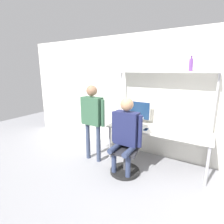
# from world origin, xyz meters

# --- Properties ---
(ground_plane) EXTENTS (12.00, 12.00, 0.00)m
(ground_plane) POSITION_xyz_m (0.00, 0.00, 0.00)
(ground_plane) COLOR gray
(wall_back) EXTENTS (8.00, 0.06, 2.70)m
(wall_back) POSITION_xyz_m (0.00, 0.78, 1.35)
(wall_back) COLOR silver
(wall_back) RESTS_ON ground_plane
(desk) EXTENTS (2.03, 0.73, 0.75)m
(desk) POSITION_xyz_m (0.00, 0.38, 0.69)
(desk) COLOR beige
(desk) RESTS_ON ground_plane
(shelf_unit) EXTENTS (1.93, 0.32, 1.90)m
(shelf_unit) POSITION_xyz_m (0.00, 0.58, 1.66)
(shelf_unit) COLOR white
(shelf_unit) RESTS_ON ground_plane
(monitor) EXTENTS (0.62, 0.21, 0.49)m
(monitor) POSITION_xyz_m (-0.55, 0.57, 1.02)
(monitor) COLOR #B7B7BC
(monitor) RESTS_ON desk
(laptop) EXTENTS (0.31, 0.24, 0.22)m
(laptop) POSITION_xyz_m (-0.44, 0.23, 0.82)
(laptop) COLOR silver
(laptop) RESTS_ON desk
(cell_phone) EXTENTS (0.07, 0.15, 0.01)m
(cell_phone) POSITION_xyz_m (-0.19, 0.23, 0.76)
(cell_phone) COLOR #264C8C
(cell_phone) RESTS_ON desk
(office_chair) EXTENTS (0.56, 0.56, 0.94)m
(office_chair) POSITION_xyz_m (-0.40, -0.24, 0.29)
(office_chair) COLOR black
(office_chair) RESTS_ON ground_plane
(person_seated) EXTENTS (0.61, 0.48, 1.45)m
(person_seated) POSITION_xyz_m (-0.39, -0.28, 0.86)
(person_seated) COLOR #2D3856
(person_seated) RESTS_ON ground_plane
(person_standing) EXTENTS (0.60, 0.22, 1.63)m
(person_standing) POSITION_xyz_m (-1.21, -0.19, 1.04)
(person_standing) COLOR #38425B
(person_standing) RESTS_ON ground_plane
(bottle_purple) EXTENTS (0.07, 0.07, 0.28)m
(bottle_purple) POSITION_xyz_m (0.47, 0.58, 2.01)
(bottle_purple) COLOR #593372
(bottle_purple) RESTS_ON shelf_unit
(bottle_clear) EXTENTS (0.07, 0.07, 0.22)m
(bottle_clear) POSITION_xyz_m (-0.47, 0.58, 1.99)
(bottle_clear) COLOR silver
(bottle_clear) RESTS_ON shelf_unit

